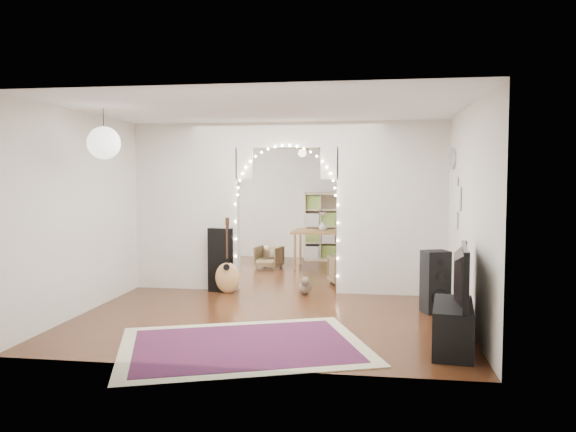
# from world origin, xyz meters

# --- Properties ---
(floor) EXTENTS (7.50, 7.50, 0.00)m
(floor) POSITION_xyz_m (0.00, 0.00, 0.00)
(floor) COLOR black
(floor) RESTS_ON ground
(ceiling) EXTENTS (5.00, 7.50, 0.02)m
(ceiling) POSITION_xyz_m (0.00, 0.00, 2.70)
(ceiling) COLOR white
(ceiling) RESTS_ON wall_back
(wall_back) EXTENTS (5.00, 0.02, 2.70)m
(wall_back) POSITION_xyz_m (0.00, 3.75, 1.35)
(wall_back) COLOR silver
(wall_back) RESTS_ON floor
(wall_front) EXTENTS (5.00, 0.02, 2.70)m
(wall_front) POSITION_xyz_m (0.00, -3.75, 1.35)
(wall_front) COLOR silver
(wall_front) RESTS_ON floor
(wall_left) EXTENTS (0.02, 7.50, 2.70)m
(wall_left) POSITION_xyz_m (-2.50, 0.00, 1.35)
(wall_left) COLOR silver
(wall_left) RESTS_ON floor
(wall_right) EXTENTS (0.02, 7.50, 2.70)m
(wall_right) POSITION_xyz_m (2.50, 0.00, 1.35)
(wall_right) COLOR silver
(wall_right) RESTS_ON floor
(divider_wall) EXTENTS (5.00, 0.20, 2.70)m
(divider_wall) POSITION_xyz_m (0.00, 0.00, 1.42)
(divider_wall) COLOR silver
(divider_wall) RESTS_ON floor
(fairy_lights) EXTENTS (1.64, 0.04, 1.60)m
(fairy_lights) POSITION_xyz_m (0.00, -0.13, 1.55)
(fairy_lights) COLOR #FFEABF
(fairy_lights) RESTS_ON divider_wall
(window) EXTENTS (0.04, 1.20, 1.40)m
(window) POSITION_xyz_m (-2.47, 1.80, 1.50)
(window) COLOR white
(window) RESTS_ON wall_left
(wall_clock) EXTENTS (0.03, 0.31, 0.31)m
(wall_clock) POSITION_xyz_m (2.48, -0.60, 2.10)
(wall_clock) COLOR white
(wall_clock) RESTS_ON wall_right
(picture_frames) EXTENTS (0.02, 0.50, 0.70)m
(picture_frames) POSITION_xyz_m (2.48, -1.00, 1.50)
(picture_frames) COLOR white
(picture_frames) RESTS_ON wall_right
(paper_lantern) EXTENTS (0.40, 0.40, 0.40)m
(paper_lantern) POSITION_xyz_m (-1.90, -2.40, 2.25)
(paper_lantern) COLOR white
(paper_lantern) RESTS_ON ceiling
(ceiling_fan) EXTENTS (1.10, 1.10, 0.30)m
(ceiling_fan) POSITION_xyz_m (0.00, 2.00, 2.40)
(ceiling_fan) COLOR #AB7539
(ceiling_fan) RESTS_ON ceiling
(area_rug) EXTENTS (3.14, 2.75, 0.02)m
(area_rug) POSITION_xyz_m (-0.03, -3.03, 0.01)
(area_rug) COLOR maroon
(area_rug) RESTS_ON floor
(guitar_case) EXTENTS (0.41, 0.22, 1.02)m
(guitar_case) POSITION_xyz_m (-1.04, -0.25, 0.51)
(guitar_case) COLOR black
(guitar_case) RESTS_ON floor
(acoustic_guitar) EXTENTS (0.43, 0.23, 1.02)m
(acoustic_guitar) POSITION_xyz_m (-0.90, -0.34, 0.44)
(acoustic_guitar) COLOR tan
(acoustic_guitar) RESTS_ON floor
(tabby_cat) EXTENTS (0.25, 0.49, 0.32)m
(tabby_cat) POSITION_xyz_m (0.32, -0.27, 0.13)
(tabby_cat) COLOR brown
(tabby_cat) RESTS_ON floor
(floor_speaker) EXTENTS (0.41, 0.38, 0.84)m
(floor_speaker) POSITION_xyz_m (2.20, -1.17, 0.42)
(floor_speaker) COLOR black
(floor_speaker) RESTS_ON floor
(media_console) EXTENTS (0.53, 1.04, 0.50)m
(media_console) POSITION_xyz_m (2.20, -2.84, 0.25)
(media_console) COLOR black
(media_console) RESTS_ON floor
(tv) EXTENTS (0.28, 1.08, 0.62)m
(tv) POSITION_xyz_m (2.20, -2.84, 0.81)
(tv) COLOR black
(tv) RESTS_ON media_console
(bookcase) EXTENTS (1.50, 0.65, 1.49)m
(bookcase) POSITION_xyz_m (0.60, 3.50, 0.75)
(bookcase) COLOR #C6AE8F
(bookcase) RESTS_ON floor
(dining_table) EXTENTS (1.23, 0.85, 0.76)m
(dining_table) POSITION_xyz_m (0.37, 2.40, 0.68)
(dining_table) COLOR brown
(dining_table) RESTS_ON floor
(flower_vase) EXTENTS (0.19, 0.19, 0.19)m
(flower_vase) POSITION_xyz_m (0.37, 2.40, 0.85)
(flower_vase) COLOR silver
(flower_vase) RESTS_ON dining_table
(dining_chair_left) EXTENTS (0.58, 0.59, 0.45)m
(dining_chair_left) POSITION_xyz_m (-0.70, 2.20, 0.22)
(dining_chair_left) COLOR brown
(dining_chair_left) RESTS_ON floor
(dining_chair_right) EXTENTS (0.67, 0.68, 0.50)m
(dining_chair_right) POSITION_xyz_m (0.92, 0.64, 0.25)
(dining_chair_right) COLOR brown
(dining_chair_right) RESTS_ON floor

